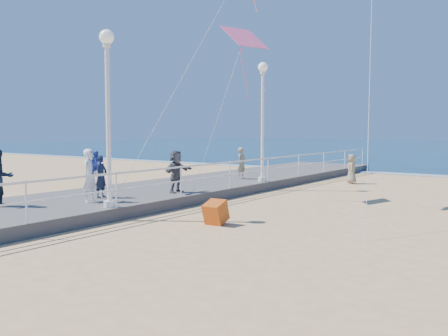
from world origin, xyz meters
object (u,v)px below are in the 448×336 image
Objects in this scene: lamp_post_mid at (108,99)px; woman_holding_toddler at (90,176)px; beach_walker_c at (352,169)px; spectator_5 at (176,171)px; lamp_post_far at (263,109)px; spectator_6 at (242,163)px; box_kite at (216,215)px; toddler_held at (97,163)px; spectator_0 at (101,176)px.

lamp_post_mid is 2.76m from woman_holding_toddler.
woman_holding_toddler is 1.16× the size of beach_walker_c.
spectator_5 is at bearing -41.89° from beach_walker_c.
lamp_post_far reaches higher than spectator_6.
box_kite is (3.06, 1.28, -3.36)m from lamp_post_mid.
spectator_6 is 9.30m from box_kite.
woman_holding_toddler reaches higher than box_kite.
spectator_6 is (-0.21, 8.89, -0.51)m from toddler_held.
toddler_held is at bearing -173.58° from box_kite.
beach_walker_c is at bearing -37.73° from spectator_6.
spectator_5 is at bearing -26.40° from woman_holding_toddler.
lamp_post_far reaches higher than toddler_held.
toddler_held is at bearing -176.95° from spectator_6.
spectator_6 is (-1.38, 9.41, -2.51)m from lamp_post_mid.
toddler_held is 1.11m from spectator_0.
box_kite is (4.44, -8.13, -0.85)m from spectator_6.
box_kite is (3.06, -7.72, -3.36)m from lamp_post_far.
spectator_0 is 0.99× the size of spectator_6.
toddler_held is 0.56× the size of spectator_0.
woman_holding_toddler is 2.11× the size of toddler_held.
lamp_post_mid is 14.38m from beach_walker_c.
woman_holding_toddler is at bearing -172.04° from box_kite.
woman_holding_toddler is 1.18× the size of spectator_0.
lamp_post_far reaches higher than box_kite.
spectator_6 is at bearing 163.50° from lamp_post_far.
box_kite is at bearing 22.76° from lamp_post_mid.
lamp_post_mid is 6.47× the size of toddler_held.
lamp_post_far reaches higher than spectator_5.
woman_holding_toddler reaches higher than beach_walker_c.
box_kite is at bearing -102.54° from spectator_0.
woman_holding_toddler is at bearing 119.97° from toddler_held.
lamp_post_mid is 3.07× the size of woman_holding_toddler.
spectator_6 is (-0.06, 9.04, -0.12)m from woman_holding_toddler.
toddler_held is 8.91m from spectator_6.
lamp_post_mid reaches higher than spectator_5.
lamp_post_mid is 2.38m from toddler_held.
spectator_6 is (-0.75, 5.59, -0.05)m from spectator_5.
lamp_post_mid is 3.60× the size of spectator_0.
woman_holding_toddler is 1.16× the size of spectator_6.
beach_walker_c is (2.30, 13.89, -2.91)m from lamp_post_mid.
spectator_0 is at bearing 145.51° from lamp_post_mid.
woman_holding_toddler is 3.52m from spectator_5.
spectator_6 is at bearing 114.83° from box_kite.
box_kite is (4.23, 0.77, -1.36)m from toddler_held.
lamp_post_mid and lamp_post_far have the same top height.
spectator_6 is at bearing 5.41° from spectator_5.
lamp_post_far is at bearing -26.16° from spectator_0.
toddler_held is 3.38m from spectator_5.
lamp_post_mid is 4.72m from box_kite.
woman_holding_toddler is at bearing -98.71° from lamp_post_far.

